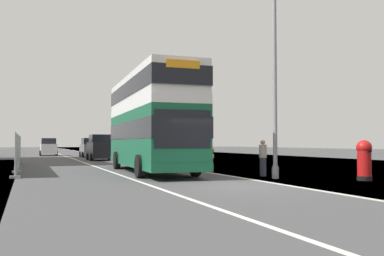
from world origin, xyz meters
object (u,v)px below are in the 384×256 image
at_px(car_receding_far, 48,147).
at_px(car_receding_mid, 91,148).
at_px(red_pillar_postbox, 364,158).
at_px(pedestrian_at_kerb, 263,158).
at_px(car_oncoming_near, 101,148).
at_px(double_decker_bus, 150,121).
at_px(lamppost_foreground, 275,72).
at_px(roadworks_barrier, 197,156).

bearing_deg(car_receding_far, car_receding_mid, -59.35).
relative_size(red_pillar_postbox, pedestrian_at_kerb, 0.99).
bearing_deg(car_oncoming_near, double_decker_bus, -90.18).
bearing_deg(red_pillar_postbox, pedestrian_at_kerb, 127.14).
relative_size(double_decker_bus, car_receding_far, 2.82).
height_order(double_decker_bus, red_pillar_postbox, double_decker_bus).
distance_m(red_pillar_postbox, car_receding_far, 40.33).
height_order(lamppost_foreground, roadworks_barrier, lamppost_foreground).
bearing_deg(pedestrian_at_kerb, double_decker_bus, 132.58).
relative_size(double_decker_bus, lamppost_foreground, 1.19).
height_order(car_oncoming_near, car_receding_mid, car_oncoming_near).
height_order(red_pillar_postbox, pedestrian_at_kerb, pedestrian_at_kerb).
height_order(car_receding_mid, pedestrian_at_kerb, car_receding_mid).
bearing_deg(roadworks_barrier, red_pillar_postbox, -71.96).
bearing_deg(car_receding_mid, roadworks_barrier, -82.44).
bearing_deg(lamppost_foreground, pedestrian_at_kerb, 81.25).
height_order(red_pillar_postbox, roadworks_barrier, red_pillar_postbox).
relative_size(car_receding_mid, pedestrian_at_kerb, 2.50).
xyz_separation_m(roadworks_barrier, car_oncoming_near, (-3.38, 13.82, 0.32)).
relative_size(double_decker_bus, car_receding_mid, 2.76).
bearing_deg(red_pillar_postbox, lamppost_foreground, 143.15).
relative_size(red_pillar_postbox, roadworks_barrier, 0.81).
bearing_deg(car_oncoming_near, lamppost_foreground, -80.06).
xyz_separation_m(red_pillar_postbox, roadworks_barrier, (-3.18, 9.78, -0.15)).
bearing_deg(roadworks_barrier, car_oncoming_near, 103.72).
height_order(lamppost_foreground, car_receding_mid, lamppost_foreground).
xyz_separation_m(lamppost_foreground, roadworks_barrier, (-0.39, 7.69, -3.77)).
bearing_deg(pedestrian_at_kerb, car_oncoming_near, 101.13).
height_order(red_pillar_postbox, car_receding_mid, car_receding_mid).
bearing_deg(car_receding_far, pedestrian_at_kerb, -78.01).
bearing_deg(red_pillar_postbox, car_receding_mid, 100.82).
xyz_separation_m(car_receding_mid, car_receding_far, (-3.97, 6.70, 0.01)).
xyz_separation_m(double_decker_bus, pedestrian_at_kerb, (4.02, -4.38, -1.79)).
relative_size(car_oncoming_near, car_receding_mid, 0.96).
distance_m(double_decker_bus, red_pillar_postbox, 10.36).
relative_size(roadworks_barrier, car_oncoming_near, 0.51).
distance_m(roadworks_barrier, pedestrian_at_kerb, 6.39).
height_order(car_receding_far, pedestrian_at_kerb, car_receding_far).
xyz_separation_m(red_pillar_postbox, car_oncoming_near, (-6.56, 23.60, 0.16)).
distance_m(lamppost_foreground, red_pillar_postbox, 5.03).
height_order(car_receding_mid, car_receding_far, car_receding_far).
xyz_separation_m(car_receding_mid, pedestrian_at_kerb, (3.59, -28.91, -0.13)).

